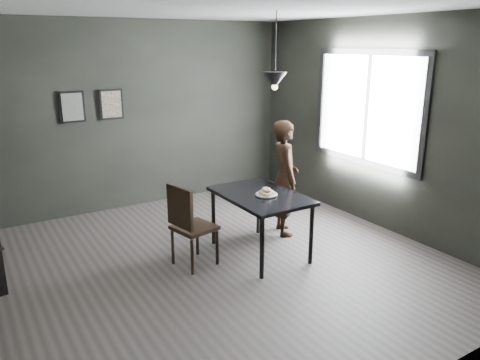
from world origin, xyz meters
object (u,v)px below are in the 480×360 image
white_plate (266,195)px  woman (285,178)px  cafe_table (260,201)px  pendant_lamp (275,80)px  wood_chair (188,221)px

white_plate → woman: (0.60, 0.45, 0.01)m
cafe_table → pendant_lamp: size_ratio=1.39×
woman → pendant_lamp: 1.37m
wood_chair → pendant_lamp: pendant_lamp is taller
woman → pendant_lamp: pendant_lamp is taller
cafe_table → white_plate: 0.12m
white_plate → wood_chair: bearing=167.3°
cafe_table → woman: woman is taller
pendant_lamp → cafe_table: bearing=-158.2°
wood_chair → pendant_lamp: size_ratio=1.12×
white_plate → wood_chair: (-0.91, 0.21, -0.20)m
white_plate → wood_chair: size_ratio=0.24×
cafe_table → wood_chair: size_ratio=1.24×
cafe_table → white_plate: (0.03, -0.08, 0.08)m
woman → wood_chair: size_ratio=1.57×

